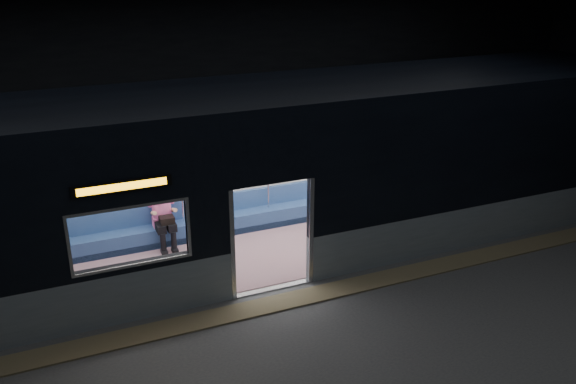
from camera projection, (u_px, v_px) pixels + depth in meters
station_floor at (296, 319)px, 10.12m from camera, size 24.00×14.00×0.01m
station_envelope at (298, 102)px, 8.78m from camera, size 24.00×14.00×5.00m
tactile_strip at (283, 302)px, 10.58m from camera, size 22.80×0.50×0.03m
metro_car at (242, 168)px, 11.61m from camera, size 18.00×3.04×3.35m
passenger at (162, 210)px, 12.33m from camera, size 0.45×0.73×1.40m
handbag at (167, 220)px, 12.19m from camera, size 0.34×0.32×0.14m
transit_map at (312, 152)px, 13.64m from camera, size 1.09×0.03×0.71m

